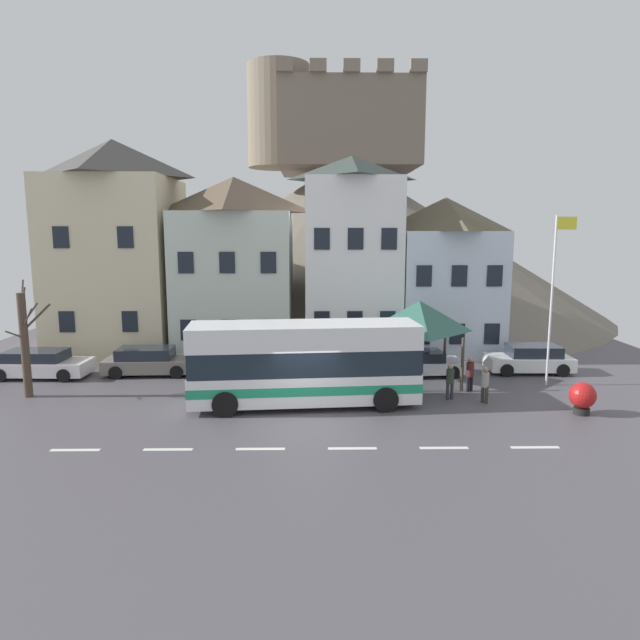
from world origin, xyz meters
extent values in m
cube|color=#504C53|center=(0.00, 0.00, -0.03)|extent=(40.00, 60.00, 0.06)
cube|color=silver|center=(-7.50, -2.49, 0.00)|extent=(1.60, 0.20, 0.01)
cube|color=silver|center=(-4.50, -2.49, 0.00)|extent=(1.60, 0.20, 0.01)
cube|color=silver|center=(-1.50, -2.49, 0.00)|extent=(1.60, 0.20, 0.01)
cube|color=silver|center=(1.50, -2.49, 0.00)|extent=(1.60, 0.20, 0.01)
cube|color=silver|center=(4.50, -2.49, 0.00)|extent=(1.60, 0.20, 0.01)
cube|color=silver|center=(7.50, -2.49, 0.00)|extent=(1.60, 0.20, 0.01)
cube|color=beige|center=(-10.86, 12.48, 4.97)|extent=(6.49, 6.95, 9.94)
pyramid|color=#43403E|center=(-10.86, 12.48, 10.99)|extent=(6.49, 6.95, 2.09)
cube|color=black|center=(-12.48, 8.97, 2.38)|extent=(0.80, 0.06, 1.10)
cube|color=black|center=(-9.24, 8.97, 2.38)|extent=(0.80, 0.06, 1.10)
cube|color=black|center=(-12.48, 8.97, 6.70)|extent=(0.80, 0.06, 1.10)
cube|color=black|center=(-9.24, 8.97, 6.70)|extent=(0.80, 0.06, 1.10)
cube|color=silver|center=(-4.13, 12.05, 4.02)|extent=(6.32, 6.10, 8.04)
pyramid|color=brown|center=(-4.13, 12.05, 9.01)|extent=(6.32, 6.10, 1.93)
cube|color=black|center=(-6.24, 8.97, 1.92)|extent=(0.80, 0.06, 1.10)
cube|color=black|center=(-4.13, 8.97, 1.92)|extent=(0.80, 0.06, 1.10)
cube|color=black|center=(-2.03, 8.97, 1.92)|extent=(0.80, 0.06, 1.10)
cube|color=black|center=(-6.24, 8.97, 5.42)|extent=(0.80, 0.06, 1.10)
cube|color=black|center=(-4.13, 8.97, 5.42)|extent=(0.80, 0.06, 1.10)
cube|color=black|center=(-2.03, 8.97, 5.42)|extent=(0.80, 0.06, 1.10)
cube|color=white|center=(2.43, 12.16, 4.91)|extent=(5.14, 6.32, 9.82)
pyramid|color=#333C38|center=(2.43, 12.16, 10.48)|extent=(5.14, 6.32, 1.30)
cube|color=black|center=(0.71, 8.97, 2.35)|extent=(0.80, 0.06, 1.10)
cube|color=black|center=(2.43, 8.97, 2.35)|extent=(0.80, 0.06, 1.10)
cube|color=black|center=(4.14, 8.97, 2.35)|extent=(0.80, 0.06, 1.10)
cube|color=black|center=(0.71, 8.97, 6.62)|extent=(0.80, 0.06, 1.10)
cube|color=black|center=(2.43, 8.97, 6.62)|extent=(0.80, 0.06, 1.10)
cube|color=black|center=(4.14, 8.97, 6.62)|extent=(0.80, 0.06, 1.10)
cube|color=silver|center=(7.81, 12.45, 3.51)|extent=(5.49, 6.91, 7.01)
pyramid|color=brown|center=(7.81, 12.45, 7.95)|extent=(5.49, 6.91, 1.89)
cube|color=black|center=(5.98, 8.97, 1.68)|extent=(0.80, 0.06, 1.10)
cube|color=black|center=(7.81, 8.97, 1.68)|extent=(0.80, 0.06, 1.10)
cube|color=black|center=(9.64, 8.97, 1.68)|extent=(0.80, 0.06, 1.10)
cube|color=black|center=(5.98, 8.97, 4.73)|extent=(0.80, 0.06, 1.10)
cube|color=black|center=(7.81, 8.97, 4.73)|extent=(0.80, 0.06, 1.10)
cube|color=black|center=(9.64, 8.97, 4.73)|extent=(0.80, 0.06, 1.10)
cone|color=#6C6457|center=(3.16, 29.29, 6.52)|extent=(42.95, 42.95, 13.04)
cube|color=#79695D|center=(3.16, 29.29, 15.27)|extent=(11.10, 11.10, 6.54)
cylinder|color=#796C5A|center=(-2.39, 26.51, 15.90)|extent=(4.90, 4.90, 7.80)
cube|color=#79695D|center=(-1.77, 23.74, 18.98)|extent=(1.23, 0.70, 0.90)
cube|color=#79695D|center=(0.70, 23.74, 18.98)|extent=(1.23, 0.70, 0.90)
cube|color=#79695D|center=(3.16, 23.74, 18.98)|extent=(1.23, 0.70, 0.90)
cube|color=#79695D|center=(5.63, 23.74, 18.98)|extent=(1.23, 0.70, 0.90)
cube|color=#79695D|center=(8.10, 23.74, 18.98)|extent=(1.23, 0.70, 0.90)
cube|color=white|center=(-0.13, 2.21, 0.84)|extent=(9.32, 3.24, 1.18)
cube|color=#1E8C60|center=(-0.13, 2.21, 0.90)|extent=(9.34, 3.26, 0.36)
cube|color=#19232D|center=(-0.13, 2.21, 1.93)|extent=(9.21, 3.19, 1.00)
cube|color=white|center=(-0.13, 2.21, 2.90)|extent=(9.32, 3.24, 0.93)
cube|color=#19232D|center=(4.45, 2.59, 1.93)|extent=(0.23, 2.09, 0.96)
cylinder|color=black|center=(2.87, 3.66, 0.50)|extent=(1.02, 0.36, 1.00)
cylinder|color=black|center=(3.07, 1.27, 0.50)|extent=(1.02, 0.36, 1.00)
cylinder|color=black|center=(-3.32, 3.15, 0.50)|extent=(1.02, 0.36, 1.00)
cylinder|color=black|center=(-3.13, 0.76, 0.50)|extent=(1.02, 0.36, 1.00)
cylinder|color=#473D33|center=(3.51, 7.41, 1.20)|extent=(0.14, 0.14, 2.40)
cylinder|color=#473D33|center=(6.81, 7.41, 1.20)|extent=(0.14, 0.14, 2.40)
cylinder|color=#473D33|center=(3.51, 4.11, 1.20)|extent=(0.14, 0.14, 2.40)
cylinder|color=#473D33|center=(6.81, 4.11, 1.20)|extent=(0.14, 0.14, 2.40)
pyramid|color=#2E5E52|center=(5.16, 5.76, 3.12)|extent=(3.60, 3.60, 1.44)
cube|color=slate|center=(-7.79, 7.29, 0.50)|extent=(4.43, 1.94, 0.64)
cube|color=#1E232D|center=(-8.00, 7.28, 1.08)|extent=(2.67, 1.68, 0.53)
cylinder|color=black|center=(-6.37, 8.20, 0.32)|extent=(0.65, 0.22, 0.64)
cylinder|color=black|center=(-6.32, 6.46, 0.32)|extent=(0.65, 0.22, 0.64)
cylinder|color=black|center=(-9.26, 8.12, 0.32)|extent=(0.65, 0.22, 0.64)
cylinder|color=black|center=(-9.21, 6.38, 0.32)|extent=(0.65, 0.22, 0.64)
cube|color=silver|center=(-12.92, 6.81, 0.50)|extent=(4.64, 2.03, 0.65)
cube|color=#1E232D|center=(-13.15, 6.81, 1.08)|extent=(2.80, 1.74, 0.50)
cylinder|color=black|center=(-11.38, 7.66, 0.32)|extent=(0.65, 0.22, 0.64)
cylinder|color=black|center=(-11.44, 5.86, 0.32)|extent=(0.65, 0.22, 0.64)
cylinder|color=black|center=(-14.40, 7.76, 0.32)|extent=(0.65, 0.22, 0.64)
cylinder|color=black|center=(-14.46, 5.96, 0.32)|extent=(0.65, 0.22, 0.64)
cube|color=silver|center=(5.57, 6.96, 0.46)|extent=(4.09, 2.07, 0.56)
cube|color=#1E232D|center=(5.38, 6.94, 0.97)|extent=(2.49, 1.75, 0.46)
cylinder|color=black|center=(6.82, 7.91, 0.32)|extent=(0.65, 0.24, 0.64)
cylinder|color=black|center=(6.94, 6.19, 0.32)|extent=(0.65, 0.24, 0.64)
cylinder|color=black|center=(4.21, 7.72, 0.32)|extent=(0.65, 0.24, 0.64)
cylinder|color=black|center=(4.33, 6.01, 0.32)|extent=(0.65, 0.24, 0.64)
cube|color=white|center=(11.04, 7.38, 0.51)|extent=(4.15, 1.87, 0.66)
cube|color=#1E232D|center=(11.25, 7.38, 1.11)|extent=(2.50, 1.62, 0.55)
cylinder|color=black|center=(9.67, 6.57, 0.32)|extent=(0.64, 0.21, 0.64)
cylinder|color=black|center=(9.71, 8.26, 0.32)|extent=(0.64, 0.21, 0.64)
cylinder|color=black|center=(12.38, 6.50, 0.32)|extent=(0.64, 0.21, 0.64)
cylinder|color=black|center=(12.42, 8.20, 0.32)|extent=(0.64, 0.21, 0.64)
cylinder|color=#38332D|center=(7.25, 2.47, 0.36)|extent=(0.14, 0.14, 0.72)
cylinder|color=#38332D|center=(7.37, 2.32, 0.36)|extent=(0.14, 0.14, 0.72)
cylinder|color=gray|center=(7.31, 2.39, 0.98)|extent=(0.31, 0.31, 0.63)
sphere|color=#9E7A60|center=(7.31, 2.39, 1.41)|extent=(0.22, 0.22, 0.22)
cylinder|color=#2D2D38|center=(6.08, 2.89, 0.37)|extent=(0.13, 0.13, 0.74)
cylinder|color=#2D2D38|center=(5.88, 2.83, 0.37)|extent=(0.13, 0.13, 0.74)
cylinder|color=#2D382D|center=(5.98, 2.86, 1.00)|extent=(0.33, 0.33, 0.61)
sphere|color=#9E7A60|center=(5.98, 2.86, 1.42)|extent=(0.23, 0.23, 0.23)
cylinder|color=black|center=(7.06, 4.01, 0.36)|extent=(0.14, 0.14, 0.73)
cylinder|color=black|center=(7.24, 4.12, 0.36)|extent=(0.14, 0.14, 0.73)
cylinder|color=#512323|center=(7.15, 4.07, 0.99)|extent=(0.34, 0.34, 0.63)
sphere|color=#9E7A60|center=(7.15, 4.07, 1.43)|extent=(0.24, 0.24, 0.24)
cube|color=#473828|center=(5.57, 8.12, 0.45)|extent=(1.69, 0.45, 0.08)
cube|color=#473828|center=(5.57, 8.35, 0.67)|extent=(1.69, 0.06, 0.40)
cube|color=#2D2D33|center=(4.81, 8.12, 0.23)|extent=(0.08, 0.36, 0.45)
cube|color=#2D2D33|center=(6.33, 8.12, 0.23)|extent=(0.08, 0.36, 0.45)
cylinder|color=silver|center=(10.98, 5.02, 3.85)|extent=(0.10, 0.10, 7.71)
cube|color=yellow|center=(11.43, 5.02, 7.36)|extent=(0.90, 0.03, 0.56)
cylinder|color=black|center=(10.63, 0.87, 0.12)|extent=(0.61, 0.61, 0.25)
sphere|color=#B21919|center=(10.63, 0.87, 0.76)|extent=(1.01, 1.01, 1.01)
cylinder|color=#47382D|center=(-11.95, 3.55, 2.23)|extent=(0.35, 0.35, 4.47)
cylinder|color=#47382D|center=(-11.98, 3.78, 4.28)|extent=(0.14, 0.55, 0.78)
cylinder|color=#47382D|center=(-12.18, 3.26, 2.76)|extent=(0.52, 0.64, 0.44)
cylinder|color=#47382D|center=(-11.38, 3.60, 3.43)|extent=(1.21, 0.20, 1.17)
cylinder|color=#47382D|center=(-12.18, 4.15, 4.42)|extent=(0.56, 1.27, 1.01)
cylinder|color=#47382D|center=(-11.57, 3.18, 3.46)|extent=(0.85, 0.82, 0.91)
cylinder|color=#47382D|center=(-11.82, 3.96, 3.55)|extent=(0.36, 0.90, 0.82)
camera|label=1|loc=(0.18, -19.98, 7.02)|focal=31.67mm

